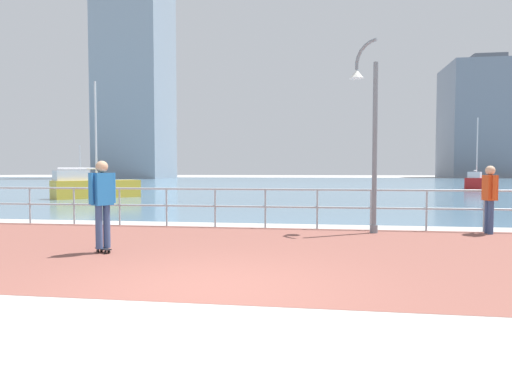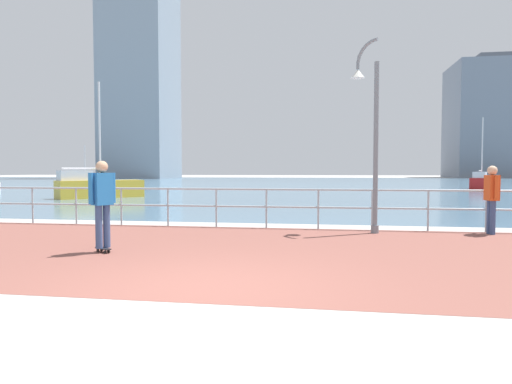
{
  "view_description": "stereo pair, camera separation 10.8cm",
  "coord_description": "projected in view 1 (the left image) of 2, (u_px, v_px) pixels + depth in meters",
  "views": [
    {
      "loc": [
        1.48,
        -5.59,
        1.56
      ],
      "look_at": [
        0.11,
        3.8,
        1.1
      ],
      "focal_mm": 31.1,
      "sensor_mm": 36.0,
      "label": 1
    },
    {
      "loc": [
        1.59,
        -5.58,
        1.56
      ],
      "look_at": [
        0.11,
        3.8,
        1.1
      ],
      "focal_mm": 31.1,
      "sensor_mm": 36.0,
      "label": 2
    }
  ],
  "objects": [
    {
      "name": "brick_paving",
      "position": [
        243.0,
        250.0,
        8.63
      ],
      "size": [
        28.0,
        6.96,
        0.01
      ],
      "primitive_type": "cube",
      "color": "brown",
      "rests_on": "ground"
    },
    {
      "name": "sailboat_blue",
      "position": [
        476.0,
        182.0,
        38.61
      ],
      "size": [
        3.04,
        4.57,
        6.18
      ],
      "color": "#B21E1E",
      "rests_on": "ground"
    },
    {
      "name": "sailboat_red",
      "position": [
        80.0,
        182.0,
        45.48
      ],
      "size": [
        2.18,
        3.07,
        4.18
      ],
      "color": "#595960",
      "rests_on": "ground"
    },
    {
      "name": "sailboat_yellow",
      "position": [
        94.0,
        187.0,
        25.31
      ],
      "size": [
        4.3,
        4.43,
        6.63
      ],
      "color": "gold",
      "rests_on": "ground"
    },
    {
      "name": "skateboarder",
      "position": [
        102.0,
        198.0,
        8.34
      ],
      "size": [
        0.4,
        0.51,
        1.74
      ],
      "color": "black",
      "rests_on": "ground"
    },
    {
      "name": "lamppost",
      "position": [
        369.0,
        126.0,
        11.07
      ],
      "size": [
        0.71,
        0.6,
        4.82
      ],
      "color": "slate",
      "rests_on": "ground"
    },
    {
      "name": "tower_beige",
      "position": [
        485.0,
        121.0,
        102.69
      ],
      "size": [
        17.69,
        15.86,
        27.95
      ],
      "color": "slate",
      "rests_on": "ground"
    },
    {
      "name": "harbor_water",
      "position": [
        309.0,
        183.0,
        56.55
      ],
      "size": [
        180.0,
        88.0,
        0.0
      ],
      "primitive_type": "cube",
      "color": "slate",
      "rests_on": "ground"
    },
    {
      "name": "tower_concrete",
      "position": [
        135.0,
        71.0,
        92.67
      ],
      "size": [
        13.41,
        13.49,
        46.67
      ],
      "color": "#8493A3",
      "rests_on": "ground"
    },
    {
      "name": "ground",
      "position": [
        306.0,
        186.0,
        45.35
      ],
      "size": [
        220.0,
        220.0,
        0.0
      ],
      "primitive_type": "plane",
      "color": "#ADAAA5"
    },
    {
      "name": "waterfront_railing",
      "position": [
        265.0,
        201.0,
        12.04
      ],
      "size": [
        25.25,
        0.06,
        1.08
      ],
      "color": "#9EADB7",
      "rests_on": "ground"
    },
    {
      "name": "bystander",
      "position": [
        490.0,
        194.0,
        10.87
      ],
      "size": [
        0.28,
        0.56,
        1.68
      ],
      "color": "#384C7A",
      "rests_on": "ground"
    }
  ]
}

